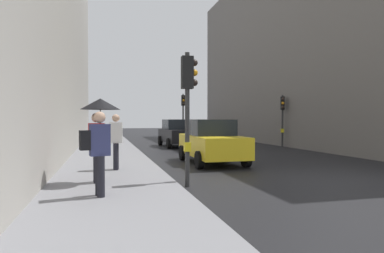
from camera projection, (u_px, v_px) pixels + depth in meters
ground_plane at (338, 180)px, 9.85m from camera, size 120.00×120.00×0.00m
sidewalk_kerb at (109, 160)px, 14.04m from camera, size 3.21×40.00×0.16m
building_facade_right at (339, 52)px, 25.76m from camera, size 12.00×28.53×13.76m
traffic_light_mid_street at (282, 111)px, 21.56m from camera, size 0.33×0.45×3.31m
traffic_light_far_median at (183, 109)px, 27.32m from camera, size 0.25×0.43×3.81m
traffic_light_near_left at (188, 94)px, 8.85m from camera, size 0.43×0.25×3.51m
car_white_compact at (196, 128)px, 33.37m from camera, size 2.27×4.32×1.76m
car_dark_suv at (178, 133)px, 22.05m from camera, size 2.12×4.25×1.76m
car_blue_van at (181, 127)px, 38.41m from camera, size 2.19×4.29×1.76m
car_yellow_taxi at (211, 141)px, 13.69m from camera, size 2.04×4.21×1.76m
pedestrian_with_umbrella at (99, 116)px, 8.64m from camera, size 1.00×1.00×2.14m
pedestrian_with_black_backpack at (114, 138)px, 10.85m from camera, size 0.63×0.36×1.77m
pedestrian_with_grey_backpack at (98, 148)px, 7.06m from camera, size 0.64×0.39×1.77m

